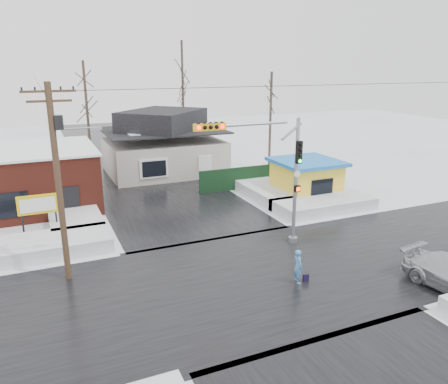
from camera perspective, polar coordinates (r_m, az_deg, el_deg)
name	(u,v)px	position (r m, az deg, el deg)	size (l,w,h in m)	color
ground	(254,278)	(20.97, 3.99, -11.18)	(120.00, 120.00, 0.00)	white
road_ns	(254,278)	(20.96, 3.99, -11.15)	(10.00, 120.00, 0.02)	black
road_ew	(254,278)	(20.96, 3.99, -11.15)	(120.00, 10.00, 0.02)	black
snowbank_nw	(43,246)	(25.19, -22.61, -6.58)	(7.00, 3.00, 0.80)	white
snowbank_ne	(324,204)	(30.81, 12.89, -1.58)	(7.00, 3.00, 0.80)	white
snowbank_nside_w	(73,213)	(29.94, -19.11, -2.62)	(3.00, 8.00, 0.80)	white
snowbank_nside_e	(263,189)	(33.78, 5.15, 0.37)	(3.00, 8.00, 0.80)	white
traffic_signal	(271,167)	(22.95, 6.19, 3.33)	(6.05, 0.68, 7.00)	gray
utility_pole	(59,173)	(20.45, -20.75, 2.37)	(3.15, 0.44, 9.00)	#382619
brick_building	(4,180)	(33.36, -26.83, 1.41)	(12.20, 8.20, 4.12)	maroon
marquee_sign	(38,206)	(27.05, -23.13, -1.66)	(2.20, 0.21, 2.55)	black
house	(163,144)	(40.50, -7.92, 6.20)	(10.40, 8.40, 5.76)	beige
kiosk	(306,179)	(33.13, 10.66, 1.74)	(4.60, 4.60, 2.88)	yellow
fence	(246,178)	(35.13, 2.90, 1.89)	(8.00, 0.12, 1.80)	black
tree_far_left	(85,84)	(42.71, -17.73, 13.33)	(3.00, 3.00, 10.00)	#332821
tree_far_mid	(182,65)	(46.79, -5.48, 16.16)	(3.00, 3.00, 12.00)	#332821
tree_far_right	(271,92)	(41.98, 6.18, 12.86)	(3.00, 3.00, 9.00)	#332821
pedestrian	(298,267)	(20.45, 9.65, -9.60)	(0.59, 0.39, 1.62)	#4784C6
shopping_bag	(306,278)	(20.90, 10.63, -11.00)	(0.28, 0.12, 0.35)	black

